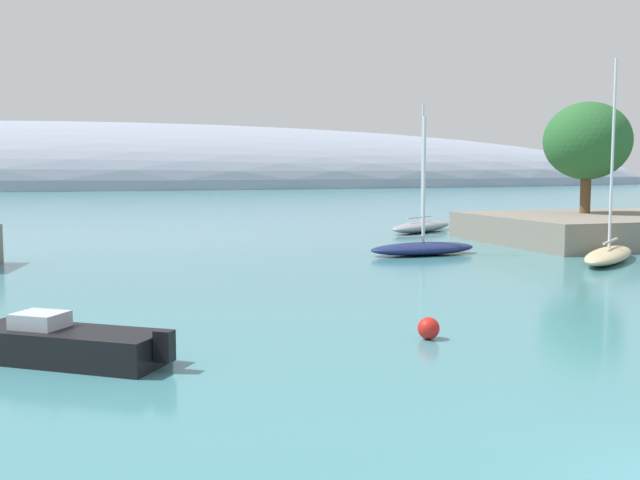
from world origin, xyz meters
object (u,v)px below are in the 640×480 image
Objects in this scene: tree_clump_shore at (587,141)px; motorboat_black_outer at (66,344)px; mooring_buoy_red at (429,328)px; sailboat_sand_near_shore at (609,253)px; sailboat_grey_mid_mooring at (422,225)px; sailboat_navy_end_of_line at (423,247)px.

tree_clump_shore is 42.39m from motorboat_black_outer.
sailboat_sand_near_shore is at bearing 36.92° from mooring_buoy_red.
sailboat_grey_mid_mooring reaches higher than mooring_buoy_red.
sailboat_navy_end_of_line is 26.77m from motorboat_black_outer.
sailboat_sand_near_shore is 10.05m from sailboat_navy_end_of_line.
mooring_buoy_red is (10.00, -0.60, -0.15)m from motorboat_black_outer.
tree_clump_shore is 15.02m from sailboat_sand_near_shore.
tree_clump_shore is 17.35m from sailboat_navy_end_of_line.
sailboat_sand_near_shore reaches higher than sailboat_grey_mid_mooring.
sailboat_navy_end_of_line is 1.54× the size of motorboat_black_outer.
tree_clump_shore reaches higher than mooring_buoy_red.
motorboat_black_outer is at bearing -145.58° from tree_clump_shore.
sailboat_grey_mid_mooring reaches higher than sailboat_navy_end_of_line.
tree_clump_shore is 12.14× the size of mooring_buoy_red.
sailboat_grey_mid_mooring is 1.26× the size of sailboat_navy_end_of_line.
sailboat_sand_near_shore is 20.53m from sailboat_grey_mid_mooring.
tree_clump_shore is at bearing -82.67° from sailboat_grey_mid_mooring.
mooring_buoy_red is (-16.26, -33.42, -0.19)m from sailboat_grey_mid_mooring.
mooring_buoy_red is at bearing -118.87° from sailboat_navy_end_of_line.
tree_clump_shore is at bearing -109.81° from motorboat_black_outer.
sailboat_sand_near_shore is 29.83m from motorboat_black_outer.
tree_clump_shore is 13.92m from sailboat_grey_mid_mooring.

